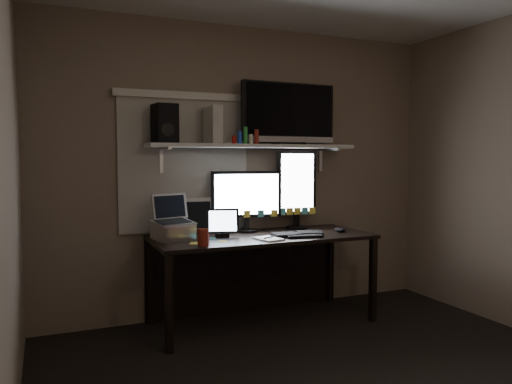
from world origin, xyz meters
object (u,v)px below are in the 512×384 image
monitor_landscape (246,201)px  desk (256,254)px  mouse (340,230)px  speaker (165,124)px  laptop (173,218)px  cup (203,237)px  monitor_portrait (297,189)px  tablet (222,223)px  tv (289,114)px  game_console (212,125)px  keyboard (298,234)px

monitor_landscape → desk: bearing=-60.9°
mouse → speaker: size_ratio=0.38×
laptop → mouse: bearing=-24.5°
cup → speaker: size_ratio=0.40×
monitor_portrait → speaker: 1.31m
tablet → laptop: 0.40m
tv → speaker: bearing=178.0°
desk → speaker: speaker is taller
monitor_landscape → laptop: monitor_landscape is taller
desk → monitor_portrait: monitor_portrait is taller
tablet → game_console: game_console is taller
desk → monitor_landscape: bearing=111.4°
cup → tv: size_ratio=0.14×
tablet → cup: 0.41m
monitor_portrait → game_console: size_ratio=2.36×
desk → monitor_landscape: 0.46m
keyboard → tv: size_ratio=0.49×
desk → cup: (-0.59, -0.39, 0.24)m
desk → keyboard: keyboard is taller
monitor_landscape → game_console: 0.71m
mouse → tv: size_ratio=0.13×
desk → game_console: 1.14m
tablet → speaker: (-0.42, 0.15, 0.79)m
monitor_landscape → monitor_portrait: size_ratio=0.86×
laptop → speaker: (-0.02, 0.15, 0.73)m
keyboard → tablet: tablet is taller
tablet → game_console: 0.80m
monitor_portrait → mouse: bearing=-47.8°
monitor_portrait → keyboard: (-0.18, -0.37, -0.34)m
mouse → cup: cup is taller
cup → game_console: bearing=63.9°
mouse → cup: size_ratio=0.96×
monitor_portrait → tv: tv is taller
desk → laptop: (-0.73, -0.07, 0.35)m
monitor_landscape → tablet: size_ratio=2.33×
keyboard → cup: bearing=-159.0°
monitor_landscape → tablet: bearing=-139.6°
monitor_portrait → tv: (-0.10, -0.03, 0.66)m
mouse → cup: bearing=-178.3°
monitor_landscape → tablet: (-0.29, -0.18, -0.15)m
keyboard → mouse: (0.42, 0.03, 0.01)m
mouse → game_console: (-1.04, 0.29, 0.88)m
keyboard → monitor_landscape: bearing=141.7°
mouse → desk: bearing=155.9°
monitor_landscape → tv: size_ratio=0.69×
mouse → keyboard: bearing=177.9°
monitor_landscape → game_console: game_console is taller
monitor_landscape → cup: monitor_landscape is taller
keyboard → tablet: 0.63m
monitor_portrait → mouse: (0.24, -0.34, -0.34)m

